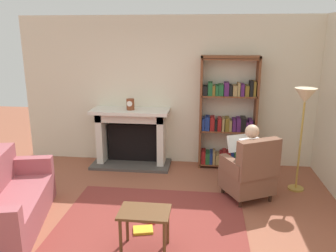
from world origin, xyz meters
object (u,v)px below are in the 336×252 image
(armchair_reading, at_px, (250,173))
(seated_reader, at_px, (246,157))
(fireplace, at_px, (132,135))
(side_table, at_px, (145,218))
(bookshelf, at_px, (228,117))
(mantel_clock, at_px, (130,104))
(sofa_floral, at_px, (7,203))
(floor_lamp, at_px, (304,105))

(armchair_reading, bearing_deg, seated_reader, -90.00)
(fireplace, distance_m, armchair_reading, 2.38)
(side_table, bearing_deg, bookshelf, 69.22)
(mantel_clock, xyz_separation_m, armchair_reading, (2.01, -1.14, -0.74))
(seated_reader, bearing_deg, fireplace, -58.13)
(fireplace, bearing_deg, sofa_floral, -114.90)
(bookshelf, xyz_separation_m, sofa_floral, (-2.83, -2.37, -0.62))
(fireplace, bearing_deg, armchair_reading, -31.51)
(bookshelf, relative_size, sofa_floral, 1.11)
(mantel_clock, relative_size, side_table, 0.35)
(fireplace, height_order, mantel_clock, mantel_clock)
(bookshelf, relative_size, side_table, 3.60)
(armchair_reading, height_order, seated_reader, seated_reader)
(bookshelf, height_order, seated_reader, bookshelf)
(mantel_clock, xyz_separation_m, seated_reader, (1.96, -1.04, -0.54))
(armchair_reading, xyz_separation_m, sofa_floral, (-3.11, -1.10, -0.10))
(mantel_clock, distance_m, floor_lamp, 2.89)
(floor_lamp, bearing_deg, fireplace, 163.89)
(floor_lamp, bearing_deg, side_table, -138.44)
(sofa_floral, bearing_deg, mantel_clock, -39.35)
(armchair_reading, bearing_deg, fireplace, -59.62)
(armchair_reading, relative_size, floor_lamp, 0.60)
(fireplace, distance_m, mantel_clock, 0.60)
(seated_reader, distance_m, floor_lamp, 1.16)
(fireplace, xyz_separation_m, floor_lamp, (2.80, -0.81, 0.79))
(armchair_reading, bearing_deg, sofa_floral, -8.69)
(mantel_clock, distance_m, bookshelf, 1.75)
(fireplace, bearing_deg, seated_reader, -30.01)
(fireplace, relative_size, armchair_reading, 1.48)
(seated_reader, relative_size, side_table, 2.04)
(mantel_clock, height_order, sofa_floral, mantel_clock)
(bookshelf, height_order, armchair_reading, bookshelf)
(side_table, bearing_deg, mantel_clock, 105.68)
(armchair_reading, height_order, sofa_floral, armchair_reading)
(bookshelf, bearing_deg, seated_reader, -79.23)
(fireplace, height_order, sofa_floral, fireplace)
(floor_lamp, bearing_deg, mantel_clock, 165.76)
(mantel_clock, xyz_separation_m, bookshelf, (1.73, 0.14, -0.22))
(sofa_floral, bearing_deg, side_table, -113.06)
(fireplace, bearing_deg, side_table, -74.67)
(side_table, xyz_separation_m, floor_lamp, (2.08, 1.84, 0.94))
(armchair_reading, xyz_separation_m, side_table, (-1.30, -1.41, -0.01))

